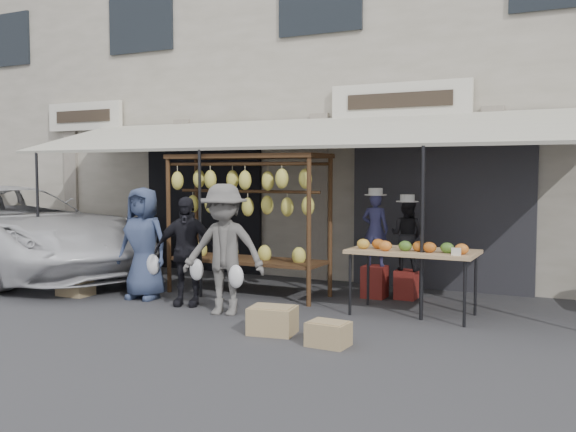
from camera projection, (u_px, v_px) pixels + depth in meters
The scene contains 16 objects.
ground_plane at pixel (214, 318), 8.58m from camera, with size 90.00×90.00×0.00m, color #2D2D30.
shophouse at pixel (374, 95), 14.12m from camera, with size 24.00×6.15×7.30m.
awning at pixel (290, 134), 10.43m from camera, with size 10.00×2.35×2.92m.
banana_rack at pixel (246, 196), 10.10m from camera, with size 2.60×0.90×2.24m.
produce_table at pixel (412, 252), 8.67m from camera, with size 1.70×0.90×1.04m.
vendor_left at pixel (375, 230), 9.92m from camera, with size 0.41×0.27×1.14m, color navy.
vendor_right at pixel (407, 235), 9.82m from camera, with size 0.53×0.41×1.09m, color black.
customer_left at pixel (143, 243), 9.86m from camera, with size 0.84×0.55×1.72m, color #333F5E.
customer_mid at pixel (186, 251), 9.37m from camera, with size 0.94×0.39×1.60m, color black.
customer_right at pixel (224, 249), 8.76m from camera, with size 1.16×0.67×1.80m, color #5D5B57.
stool_left at pixel (375, 282), 9.98m from camera, with size 0.35×0.35×0.50m, color maroon.
stool_right at pixel (406, 285), 9.87m from camera, with size 0.32×0.32×0.45m, color maroon.
crate_near_a at pixel (273, 320), 7.76m from camera, with size 0.54×0.41×0.33m, color tan.
crate_near_b at pixel (328, 334), 7.22m from camera, with size 0.45×0.34×0.27m, color tan.
crate_far at pixel (76, 286), 10.16m from camera, with size 0.50×0.38×0.30m, color tan.
van at pixel (5, 207), 13.02m from camera, with size 2.76×5.99×2.50m, color silver.
Camera 1 is at (4.65, -7.13, 1.97)m, focal length 40.00 mm.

